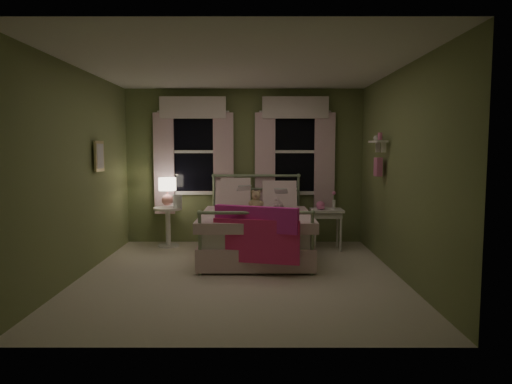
{
  "coord_description": "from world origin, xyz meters",
  "views": [
    {
      "loc": [
        0.2,
        -5.65,
        1.61
      ],
      "look_at": [
        0.2,
        0.67,
        1.0
      ],
      "focal_mm": 32.0,
      "sensor_mm": 36.0,
      "label": 1
    }
  ],
  "objects_px": {
    "child_left": "(238,193)",
    "nightstand_right": "(327,215)",
    "nightstand_left": "(168,221)",
    "table_lamp": "(167,189)",
    "bed": "(256,232)",
    "child_right": "(274,192)",
    "teddy_bear": "(256,202)"
  },
  "relations": [
    {
      "from": "teddy_bear",
      "to": "child_left",
      "type": "bearing_deg",
      "value": 150.5
    },
    {
      "from": "bed",
      "to": "table_lamp",
      "type": "xyz_separation_m",
      "value": [
        -1.43,
        0.69,
        0.58
      ]
    },
    {
      "from": "nightstand_left",
      "to": "table_lamp",
      "type": "height_order",
      "value": "table_lamp"
    },
    {
      "from": "bed",
      "to": "teddy_bear",
      "type": "xyz_separation_m",
      "value": [
        0.01,
        0.27,
        0.42
      ]
    },
    {
      "from": "nightstand_left",
      "to": "teddy_bear",
      "type": "bearing_deg",
      "value": -16.27
    },
    {
      "from": "child_right",
      "to": "nightstand_left",
      "type": "xyz_separation_m",
      "value": [
        -1.72,
        0.26,
        -0.5
      ]
    },
    {
      "from": "nightstand_left",
      "to": "table_lamp",
      "type": "relative_size",
      "value": 1.42
    },
    {
      "from": "teddy_bear",
      "to": "table_lamp",
      "type": "distance_m",
      "value": 1.51
    },
    {
      "from": "teddy_bear",
      "to": "nightstand_right",
      "type": "xyz_separation_m",
      "value": [
        1.12,
        0.2,
        -0.24
      ]
    },
    {
      "from": "teddy_bear",
      "to": "table_lamp",
      "type": "height_order",
      "value": "table_lamp"
    },
    {
      "from": "child_left",
      "to": "teddy_bear",
      "type": "xyz_separation_m",
      "value": [
        0.28,
        -0.16,
        -0.11
      ]
    },
    {
      "from": "child_left",
      "to": "nightstand_right",
      "type": "bearing_deg",
      "value": -175.94
    },
    {
      "from": "child_left",
      "to": "teddy_bear",
      "type": "relative_size",
      "value": 2.12
    },
    {
      "from": "child_left",
      "to": "nightstand_right",
      "type": "relative_size",
      "value": 1.05
    },
    {
      "from": "bed",
      "to": "child_right",
      "type": "bearing_deg",
      "value": 56.58
    },
    {
      "from": "bed",
      "to": "nightstand_right",
      "type": "height_order",
      "value": "bed"
    },
    {
      "from": "bed",
      "to": "teddy_bear",
      "type": "relative_size",
      "value": 6.41
    },
    {
      "from": "teddy_bear",
      "to": "nightstand_left",
      "type": "distance_m",
      "value": 1.54
    },
    {
      "from": "nightstand_left",
      "to": "nightstand_right",
      "type": "distance_m",
      "value": 2.57
    },
    {
      "from": "child_right",
      "to": "nightstand_left",
      "type": "distance_m",
      "value": 1.81
    },
    {
      "from": "nightstand_right",
      "to": "nightstand_left",
      "type": "bearing_deg",
      "value": 175.04
    },
    {
      "from": "teddy_bear",
      "to": "nightstand_right",
      "type": "distance_m",
      "value": 1.16
    },
    {
      "from": "child_left",
      "to": "table_lamp",
      "type": "height_order",
      "value": "child_left"
    },
    {
      "from": "nightstand_left",
      "to": "nightstand_right",
      "type": "height_order",
      "value": "same"
    },
    {
      "from": "nightstand_right",
      "to": "bed",
      "type": "bearing_deg",
      "value": -157.18
    },
    {
      "from": "bed",
      "to": "nightstand_right",
      "type": "distance_m",
      "value": 1.23
    },
    {
      "from": "bed",
      "to": "child_left",
      "type": "bearing_deg",
      "value": 122.39
    },
    {
      "from": "child_right",
      "to": "nightstand_right",
      "type": "bearing_deg",
      "value": 171.47
    },
    {
      "from": "nightstand_left",
      "to": "child_right",
      "type": "bearing_deg",
      "value": -8.66
    },
    {
      "from": "bed",
      "to": "child_left",
      "type": "relative_size",
      "value": 3.03
    },
    {
      "from": "child_right",
      "to": "table_lamp",
      "type": "bearing_deg",
      "value": -19.91
    },
    {
      "from": "child_left",
      "to": "bed",
      "type": "bearing_deg",
      "value": 124.82
    }
  ]
}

